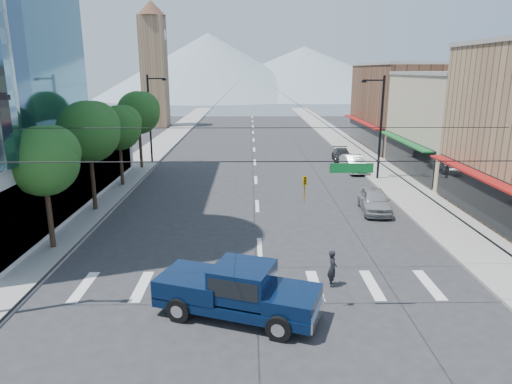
# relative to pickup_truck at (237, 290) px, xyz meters

# --- Properties ---
(ground) EXTENTS (160.00, 160.00, 0.00)m
(ground) POSITION_rel_pickup_truck_xyz_m (1.04, 1.08, -1.14)
(ground) COLOR #28282B
(ground) RESTS_ON ground
(sidewalk_left) EXTENTS (4.00, 120.00, 0.15)m
(sidewalk_left) POSITION_rel_pickup_truck_xyz_m (-10.96, 41.08, -1.06)
(sidewalk_left) COLOR gray
(sidewalk_left) RESTS_ON ground
(sidewalk_right) EXTENTS (4.00, 120.00, 0.15)m
(sidewalk_right) POSITION_rel_pickup_truck_xyz_m (13.04, 41.08, -1.06)
(sidewalk_right) COLOR gray
(sidewalk_right) RESTS_ON ground
(shop_mid) EXTENTS (12.00, 14.00, 9.00)m
(shop_mid) POSITION_rel_pickup_truck_xyz_m (21.04, 25.08, 3.36)
(shop_mid) COLOR tan
(shop_mid) RESTS_ON ground
(shop_far) EXTENTS (12.00, 18.00, 10.00)m
(shop_far) POSITION_rel_pickup_truck_xyz_m (21.04, 41.08, 3.86)
(shop_far) COLOR brown
(shop_far) RESTS_ON ground
(clock_tower) EXTENTS (4.80, 4.80, 20.40)m
(clock_tower) POSITION_rel_pickup_truck_xyz_m (-15.46, 63.08, 9.51)
(clock_tower) COLOR #8C6B4C
(clock_tower) RESTS_ON ground
(mountain_left) EXTENTS (80.00, 80.00, 22.00)m
(mountain_left) POSITION_rel_pickup_truck_xyz_m (-13.96, 151.08, 9.86)
(mountain_left) COLOR gray
(mountain_left) RESTS_ON ground
(mountain_right) EXTENTS (90.00, 90.00, 18.00)m
(mountain_right) POSITION_rel_pickup_truck_xyz_m (21.04, 161.08, 7.86)
(mountain_right) COLOR gray
(mountain_right) RESTS_ON ground
(tree_near) EXTENTS (3.65, 3.64, 6.71)m
(tree_near) POSITION_rel_pickup_truck_xyz_m (-10.03, 7.18, 3.85)
(tree_near) COLOR black
(tree_near) RESTS_ON ground
(tree_midnear) EXTENTS (4.09, 4.09, 7.52)m
(tree_midnear) POSITION_rel_pickup_truck_xyz_m (-10.02, 14.18, 4.46)
(tree_midnear) COLOR black
(tree_midnear) RESTS_ON ground
(tree_midfar) EXTENTS (3.65, 3.64, 6.71)m
(tree_midfar) POSITION_rel_pickup_truck_xyz_m (-10.03, 21.18, 3.85)
(tree_midfar) COLOR black
(tree_midfar) RESTS_ON ground
(tree_far) EXTENTS (4.09, 4.09, 7.52)m
(tree_far) POSITION_rel_pickup_truck_xyz_m (-10.02, 28.18, 4.46)
(tree_far) COLOR black
(tree_far) RESTS_ON ground
(signal_rig) EXTENTS (21.80, 0.20, 9.00)m
(signal_rig) POSITION_rel_pickup_truck_xyz_m (1.24, 0.08, 3.51)
(signal_rig) COLOR black
(signal_rig) RESTS_ON ground
(lamp_pole_nw) EXTENTS (2.00, 0.25, 9.00)m
(lamp_pole_nw) POSITION_rel_pickup_truck_xyz_m (-9.62, 31.08, 3.80)
(lamp_pole_nw) COLOR black
(lamp_pole_nw) RESTS_ON ground
(lamp_pole_ne) EXTENTS (2.00, 0.25, 9.00)m
(lamp_pole_ne) POSITION_rel_pickup_truck_xyz_m (11.71, 23.08, 3.80)
(lamp_pole_ne) COLOR black
(lamp_pole_ne) RESTS_ON ground
(pickup_truck) EXTENTS (6.82, 4.29, 2.18)m
(pickup_truck) POSITION_rel_pickup_truck_xyz_m (0.00, 0.00, 0.00)
(pickup_truck) COLOR #071737
(pickup_truck) RESTS_ON ground
(pedestrian) EXTENTS (0.42, 0.63, 1.69)m
(pedestrian) POSITION_rel_pickup_truck_xyz_m (4.20, 2.57, -0.29)
(pedestrian) COLOR black
(pedestrian) RESTS_ON ground
(parked_car_near) EXTENTS (2.27, 4.79, 1.58)m
(parked_car_near) POSITION_rel_pickup_truck_xyz_m (9.06, 13.69, -0.35)
(parked_car_near) COLOR #A4A5A9
(parked_car_near) RESTS_ON ground
(parked_car_mid) EXTENTS (1.97, 4.86, 1.57)m
(parked_car_mid) POSITION_rel_pickup_truck_xyz_m (10.44, 26.39, -0.35)
(parked_car_mid) COLOR #BBBBBB
(parked_car_mid) RESTS_ON ground
(parked_car_far) EXTENTS (2.25, 4.76, 1.34)m
(parked_car_far) POSITION_rel_pickup_truck_xyz_m (10.31, 31.47, -0.47)
(parked_car_far) COLOR #28282A
(parked_car_far) RESTS_ON ground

